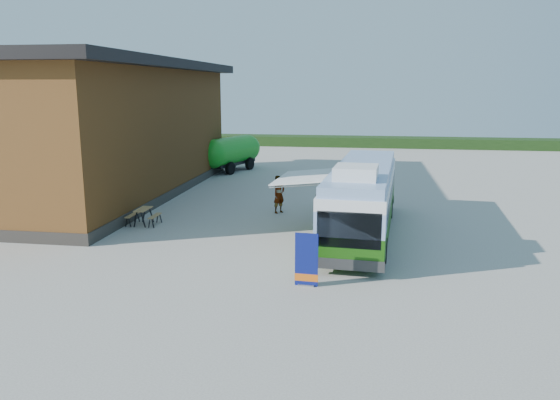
% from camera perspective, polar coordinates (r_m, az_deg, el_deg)
% --- Properties ---
extents(ground, '(100.00, 100.00, 0.00)m').
position_cam_1_polar(ground, '(20.19, -2.87, -5.68)').
color(ground, '#BCB7AD').
rests_on(ground, ground).
extents(barn, '(9.60, 21.20, 7.50)m').
position_cam_1_polar(barn, '(32.38, -17.75, 6.85)').
color(barn, brown).
rests_on(barn, ground).
extents(hedge, '(40.00, 3.00, 1.00)m').
position_cam_1_polar(hedge, '(57.25, 13.07, 5.89)').
color(hedge, '#264419').
rests_on(hedge, ground).
extents(bus, '(3.09, 11.12, 3.37)m').
position_cam_1_polar(bus, '(22.62, 8.64, 0.31)').
color(bus, '#215F0F').
rests_on(bus, ground).
extents(awning, '(2.59, 3.88, 0.49)m').
position_cam_1_polar(awning, '(22.53, 3.12, 2.59)').
color(awning, white).
rests_on(awning, ground).
extents(banner, '(0.73, 0.22, 1.69)m').
position_cam_1_polar(banner, '(16.88, 2.78, -6.75)').
color(banner, navy).
rests_on(banner, ground).
extents(picnic_table, '(1.31, 1.17, 0.74)m').
position_cam_1_polar(picnic_table, '(24.99, -14.09, -1.30)').
color(picnic_table, tan).
rests_on(picnic_table, ground).
extents(person_a, '(0.76, 0.80, 1.84)m').
position_cam_1_polar(person_a, '(26.49, -0.11, 0.60)').
color(person_a, '#999999').
rests_on(person_a, ground).
extents(person_b, '(0.94, 0.96, 1.56)m').
position_cam_1_polar(person_b, '(27.01, 4.36, 0.48)').
color(person_b, '#999999').
rests_on(person_b, ground).
extents(slurry_tanker, '(3.43, 6.47, 2.49)m').
position_cam_1_polar(slurry_tanker, '(39.84, -5.15, 5.06)').
color(slurry_tanker, '#1C9A1F').
rests_on(slurry_tanker, ground).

